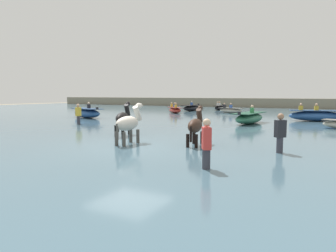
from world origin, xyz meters
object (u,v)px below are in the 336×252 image
(horse_trailing_dark_bay, at_px, (196,127))
(person_onlooker_left, at_px, (280,138))
(horse_flank_black, at_px, (123,119))
(boat_far_offshore, at_px, (316,116))
(person_wading_mid, at_px, (206,150))
(boat_near_starboard, at_px, (249,118))
(person_onlooker_right, at_px, (78,116))
(boat_distant_east, at_px, (175,110))
(horse_lead_pinto, at_px, (128,124))
(boat_far_inshore, at_px, (192,108))
(boat_distant_west, at_px, (231,110))
(boat_mid_outer, at_px, (220,108))
(boat_mid_channel, at_px, (87,113))

(horse_trailing_dark_bay, distance_m, person_onlooker_left, 2.90)
(horse_trailing_dark_bay, relative_size, horse_flank_black, 0.95)
(horse_trailing_dark_bay, relative_size, boat_far_offshore, 0.48)
(person_wading_mid, bearing_deg, person_onlooker_left, 68.65)
(boat_near_starboard, xyz_separation_m, person_onlooker_left, (3.37, -9.32, 0.13))
(boat_far_offshore, bearing_deg, person_onlooker_right, -143.31)
(boat_distant_east, bearing_deg, person_onlooker_left, -53.11)
(horse_lead_pinto, distance_m, person_onlooker_right, 8.80)
(horse_flank_black, relative_size, boat_near_starboard, 0.50)
(boat_far_inshore, distance_m, person_onlooker_left, 24.92)
(horse_trailing_dark_bay, height_order, boat_far_inshore, horse_trailing_dark_bay)
(boat_distant_west, bearing_deg, horse_flank_black, -86.80)
(boat_far_offshore, xyz_separation_m, person_wading_mid, (-1.36, -16.42, 0.11))
(boat_distant_west, distance_m, boat_distant_east, 5.49)
(horse_flank_black, height_order, person_onlooker_right, horse_flank_black)
(horse_flank_black, bearing_deg, person_wading_mid, -35.43)
(boat_distant_west, height_order, boat_far_offshore, boat_far_offshore)
(horse_flank_black, relative_size, person_onlooker_left, 1.16)
(horse_lead_pinto, distance_m, boat_far_offshore, 15.21)
(horse_trailing_dark_bay, bearing_deg, boat_distant_east, 120.17)
(boat_mid_outer, xyz_separation_m, person_onlooker_right, (-1.79, -20.52, 0.20))
(horse_trailing_dark_bay, bearing_deg, boat_mid_outer, 107.88)
(boat_mid_outer, distance_m, person_wading_mid, 29.09)
(horse_lead_pinto, bearing_deg, boat_near_starboard, 80.04)
(boat_distant_west, relative_size, person_onlooker_left, 1.69)
(horse_trailing_dark_bay, distance_m, horse_flank_black, 3.99)
(horse_flank_black, distance_m, boat_distant_east, 17.18)
(boat_mid_outer, relative_size, person_wading_mid, 1.53)
(boat_distant_west, bearing_deg, boat_far_inshore, 159.58)
(boat_far_offshore, relative_size, person_onlooker_left, 2.29)
(boat_mid_channel, xyz_separation_m, boat_far_inshore, (2.86, 13.36, -0.06))
(boat_far_inshore, xyz_separation_m, boat_mid_outer, (2.15, 3.09, -0.04))
(horse_flank_black, bearing_deg, horse_trailing_dark_bay, -12.46)
(boat_mid_channel, xyz_separation_m, boat_far_offshore, (15.92, 5.39, 0.00))
(boat_far_offshore, xyz_separation_m, person_onlooker_left, (-0.16, -13.34, 0.11))
(boat_far_offshore, bearing_deg, horse_trailing_dark_bay, -102.91)
(boat_mid_outer, distance_m, boat_distant_east, 7.67)
(boat_near_starboard, bearing_deg, boat_distant_west, 113.82)
(person_onlooker_left, bearing_deg, boat_far_inshore, 121.19)
(horse_lead_pinto, distance_m, boat_distant_east, 19.45)
(horse_lead_pinto, distance_m, boat_mid_channel, 13.82)
(boat_near_starboard, height_order, person_wading_mid, person_wading_mid)
(person_onlooker_right, bearing_deg, boat_near_starboard, 30.70)
(boat_far_inshore, height_order, boat_far_offshore, boat_far_offshore)
(horse_flank_black, xyz_separation_m, boat_near_starboard, (3.42, 8.43, -0.38))
(horse_flank_black, xyz_separation_m, boat_distant_west, (-1.04, 18.53, -0.46))
(horse_lead_pinto, height_order, boat_far_offshore, horse_lead_pinto)
(boat_far_offshore, distance_m, person_onlooker_right, 15.84)
(horse_flank_black, bearing_deg, boat_mid_outer, 99.57)
(boat_mid_channel, bearing_deg, person_wading_mid, -37.16)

